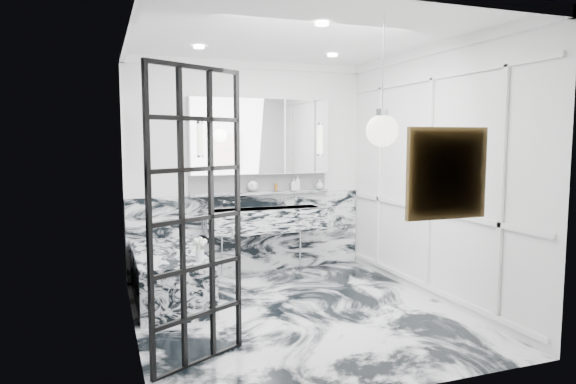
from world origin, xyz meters
name	(u,v)px	position (x,y,z in m)	size (l,w,h in m)	color
floor	(297,312)	(0.00, 0.00, 0.00)	(3.60, 3.60, 0.00)	silver
ceiling	(297,35)	(0.00, 0.00, 2.80)	(3.60, 3.60, 0.00)	white
wall_back	(248,168)	(0.00, 1.80, 1.40)	(3.60, 3.60, 0.00)	white
wall_front	(392,196)	(0.00, -1.80, 1.40)	(3.60, 3.60, 0.00)	white
wall_left	(131,182)	(-1.60, 0.00, 1.40)	(3.60, 3.60, 0.00)	white
wall_right	(431,174)	(1.60, 0.00, 1.40)	(3.60, 3.60, 0.00)	white
marble_clad_back	(249,233)	(0.00, 1.78, 0.53)	(3.18, 0.05, 1.05)	silver
marble_clad_left	(133,189)	(-1.59, 0.00, 1.34)	(0.02, 3.56, 2.68)	silver
panel_molding	(429,183)	(1.58, 0.00, 1.30)	(0.03, 3.40, 2.30)	white
soap_bottle_a	(298,183)	(0.67, 1.71, 1.19)	(0.08, 0.08, 0.20)	#8C5919
soap_bottle_b	(294,184)	(0.61, 1.71, 1.17)	(0.07, 0.08, 0.16)	#4C4C51
soap_bottle_c	(320,184)	(1.00, 1.71, 1.16)	(0.11, 0.11, 0.14)	silver
face_pot	(253,186)	(0.03, 1.71, 1.17)	(0.14, 0.14, 0.14)	white
amber_bottle	(276,187)	(0.36, 1.71, 1.14)	(0.04, 0.04, 0.10)	#8C5919
flower_vase	(200,255)	(-0.94, 0.31, 0.61)	(0.09, 0.09, 0.12)	silver
crittall_door	(197,219)	(-1.16, -0.83, 1.16)	(0.88, 0.04, 2.33)	black
artwork	(447,173)	(0.47, -1.76, 1.54)	(0.56, 0.05, 0.56)	#CC5B15
pendant_light	(382,131)	(0.24, -1.25, 1.85)	(0.25, 0.25, 0.25)	white
trough_sink	(265,220)	(0.15, 1.55, 0.73)	(1.60, 0.45, 0.30)	silver
ledge	(261,193)	(0.15, 1.72, 1.07)	(1.90, 0.14, 0.04)	silver
subway_tile	(260,182)	(0.15, 1.78, 1.21)	(1.90, 0.03, 0.23)	white
mirror_cabinet	(261,136)	(0.15, 1.73, 1.82)	(1.90, 0.16, 1.00)	white
sconce_left	(200,139)	(-0.67, 1.63, 1.78)	(0.07, 0.07, 0.40)	white
sconce_right	(320,139)	(0.97, 1.63, 1.78)	(0.07, 0.07, 0.40)	white
bathtub	(169,275)	(-1.18, 0.90, 0.28)	(0.75, 1.65, 0.55)	silver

